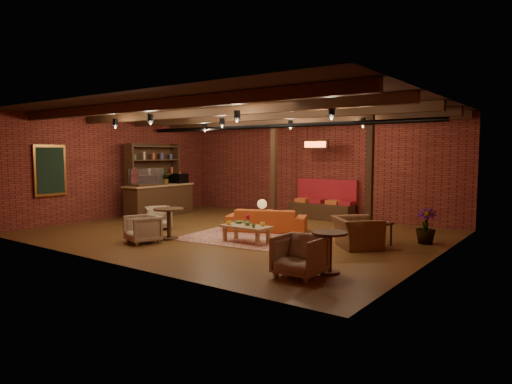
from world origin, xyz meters
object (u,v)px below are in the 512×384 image
Objects in this scene: side_table_lamp at (262,206)px; side_table_book at (379,224)px; coffee_table at (246,227)px; armchair_right at (357,227)px; armchair_a at (158,217)px; sofa at (267,220)px; armchair_b at (143,228)px; plant_tall at (427,191)px; armchair_far at (299,254)px; round_table_right at (329,246)px; round_table_left at (169,218)px.

side_table_book is (3.44, -0.27, -0.13)m from side_table_lamp.
coffee_table is 2.54m from armchair_right.
armchair_a is 5.91m from side_table_book.
side_table_lamp reaches higher than sofa.
armchair_b is (-1.45, -3.00, 0.05)m from sofa.
plant_tall is (3.92, 0.80, 0.93)m from sofa.
armchair_far is 0.32× the size of plant_tall.
side_table_lamp is 2.86m from armchair_a.
sofa is at bearing 34.65° from armchair_right.
round_table_right is 0.59m from armchair_far.
sofa is at bearing -168.42° from plant_tall.
armchair_right reaches higher than armchair_far.
armchair_far is 4.32m from plant_tall.
plant_tall reaches higher than round_table_right.
coffee_table is at bearing 68.68° from armchair_right.
round_table_left is at bearing 173.47° from round_table_right.
armchair_a is 0.97× the size of armchair_b.
plant_tall is (1.09, 1.37, 0.78)m from armchair_right.
armchair_right is (4.12, 1.74, -0.06)m from round_table_left.
side_table_lamp reaches higher than round_table_right.
sofa is 2.53× the size of side_table_lamp.
round_table_left is at bearing -153.22° from side_table_book.
plant_tall is at bearing 48.60° from side_table_book.
armchair_far is (-0.31, -0.49, -0.10)m from round_table_right.
armchair_b is 4.46m from armchair_far.
round_table_left is 1.03× the size of round_table_right.
armchair_b is 0.91× the size of armchair_far.
armchair_right is at bearing -122.45° from side_table_book.
armchair_b is at bearing -108.03° from armchair_a.
round_table_left is (-1.00, -2.51, -0.12)m from side_table_lamp.
armchair_a is at bearing 147.80° from round_table_left.
armchair_right is 1.92m from plant_tall.
armchair_b is 4.92m from armchair_right.
round_table_left reaches higher than side_table_book.
armchair_b is (-0.16, -0.68, -0.16)m from round_table_left.
round_table_right reaches higher than side_table_book.
armchair_b is at bearing -178.14° from round_table_right.
side_table_lamp is 2.70m from round_table_left.
round_table_left is at bearing -87.37° from armchair_a.
round_table_left reaches higher than coffee_table.
plant_tall is at bearing -35.64° from armchair_a.
round_table_left is at bearing 94.76° from armchair_b.
armchair_b is (-1.16, -3.19, -0.27)m from side_table_lamp.
armchair_b is (1.13, -1.49, 0.01)m from armchair_a.
armchair_far is (0.17, -2.76, -0.07)m from armchair_right.
side_table_lamp is at bearing -171.74° from plant_tall.
plant_tall reaches higher than coffee_table.
armchair_far is at bearing -13.35° from round_table_left.
coffee_table is 4.25m from plant_tall.
plant_tall is at bearing 76.86° from armchair_far.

